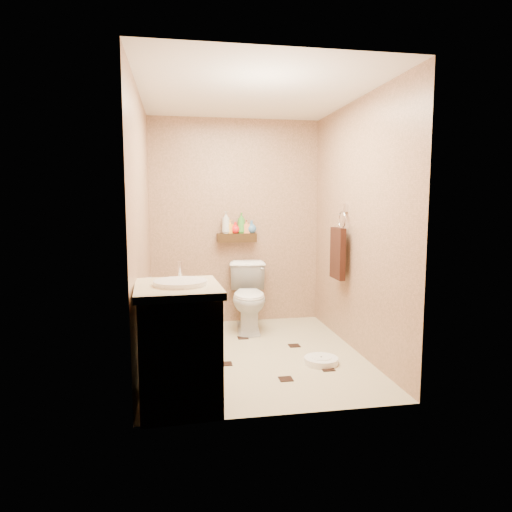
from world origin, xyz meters
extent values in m
plane|color=#BDAC8A|center=(0.00, 0.00, 0.00)|extent=(2.50, 2.50, 0.00)
cube|color=#AA7C61|center=(0.00, 1.25, 1.20)|extent=(2.00, 0.04, 2.40)
cube|color=#AA7C61|center=(0.00, -1.25, 1.20)|extent=(2.00, 0.04, 2.40)
cube|color=#AA7C61|center=(-1.00, 0.00, 1.20)|extent=(0.04, 2.50, 2.40)
cube|color=#AA7C61|center=(1.00, 0.00, 1.20)|extent=(0.04, 2.50, 2.40)
cube|color=white|center=(0.00, 0.00, 2.40)|extent=(2.00, 2.50, 0.02)
cube|color=#3D2510|center=(0.00, 1.17, 1.02)|extent=(0.46, 0.14, 0.10)
cube|color=black|center=(-0.29, -0.22, 0.00)|extent=(0.11, 0.11, 0.01)
cube|color=black|center=(0.45, 0.18, 0.00)|extent=(0.11, 0.11, 0.01)
cube|color=black|center=(0.16, -0.65, 0.00)|extent=(0.11, 0.11, 0.01)
cube|color=black|center=(-0.58, 0.53, 0.00)|extent=(0.11, 0.11, 0.01)
cube|color=black|center=(0.57, -0.49, 0.00)|extent=(0.11, 0.11, 0.01)
cube|color=black|center=(-0.02, 0.53, 0.00)|extent=(0.11, 0.11, 0.01)
imported|color=white|center=(0.09, 0.83, 0.38)|extent=(0.49, 0.77, 0.75)
cube|color=brown|center=(-0.70, -0.94, 0.41)|extent=(0.58, 0.70, 0.81)
cube|color=beige|center=(-0.70, -0.94, 0.84)|extent=(0.62, 0.74, 0.05)
cylinder|color=white|center=(-0.68, -0.94, 0.87)|extent=(0.38, 0.38, 0.05)
cylinder|color=silver|center=(-0.68, -0.71, 0.94)|extent=(0.03, 0.03, 0.13)
cylinder|color=white|center=(0.55, -0.35, 0.03)|extent=(0.31, 0.31, 0.06)
cylinder|color=white|center=(0.55, -0.35, 0.06)|extent=(0.18, 0.18, 0.01)
cylinder|color=#1B6A6E|center=(-0.82, 0.69, 0.06)|extent=(0.11, 0.11, 0.12)
cylinder|color=white|center=(-0.82, 0.69, 0.27)|extent=(0.02, 0.02, 0.33)
sphere|color=white|center=(-0.82, 0.69, 0.42)|extent=(0.08, 0.08, 0.08)
cube|color=silver|center=(0.98, 0.25, 1.38)|extent=(0.03, 0.06, 0.08)
torus|color=silver|center=(0.95, 0.25, 1.26)|extent=(0.02, 0.19, 0.19)
cube|color=#381610|center=(0.91, 0.25, 0.92)|extent=(0.06, 0.30, 0.52)
cylinder|color=white|center=(-0.94, 0.65, 0.60)|extent=(0.11, 0.11, 0.11)
cylinder|color=silver|center=(-0.98, 0.65, 0.66)|extent=(0.04, 0.02, 0.02)
imported|color=beige|center=(-0.13, 1.17, 1.20)|extent=(0.13, 0.13, 0.26)
imported|color=#FFB035|center=(-0.08, 1.17, 1.15)|extent=(0.10, 0.10, 0.16)
imported|color=red|center=(-0.01, 1.17, 1.14)|extent=(0.14, 0.14, 0.14)
imported|color=green|center=(0.06, 1.17, 1.19)|extent=(0.13, 0.13, 0.24)
imported|color=#EE874F|center=(0.12, 1.17, 1.15)|extent=(0.08, 0.08, 0.16)
imported|color=teal|center=(0.18, 1.17, 1.15)|extent=(0.13, 0.13, 0.15)
camera|label=1|loc=(-0.70, -4.13, 1.45)|focal=32.00mm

